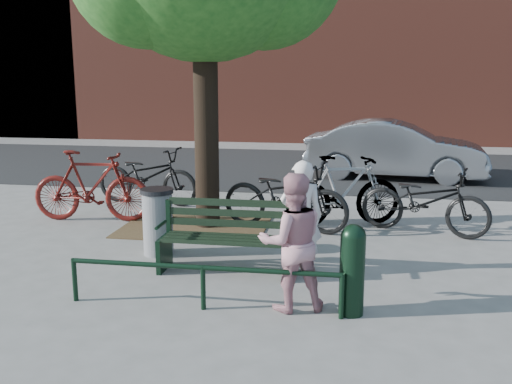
% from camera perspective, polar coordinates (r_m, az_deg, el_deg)
% --- Properties ---
extents(ground, '(90.00, 90.00, 0.00)m').
position_cam_1_polar(ground, '(7.52, -2.95, -8.02)').
color(ground, gray).
rests_on(ground, ground).
extents(dirt_pit, '(2.40, 2.00, 0.02)m').
position_cam_1_polar(dirt_pit, '(9.78, -5.95, -3.28)').
color(dirt_pit, brown).
rests_on(dirt_pit, ground).
extents(road, '(40.00, 7.00, 0.01)m').
position_cam_1_polar(road, '(15.69, 3.65, 2.48)').
color(road, black).
rests_on(road, ground).
extents(park_bench, '(1.74, 0.54, 0.97)m').
position_cam_1_polar(park_bench, '(7.44, -2.86, -4.34)').
color(park_bench, black).
rests_on(park_bench, ground).
extents(guard_railing, '(3.06, 0.06, 0.51)m').
position_cam_1_polar(guard_railing, '(6.28, -5.34, -8.20)').
color(guard_railing, black).
rests_on(guard_railing, ground).
extents(person_left, '(0.59, 0.44, 1.48)m').
position_cam_1_polar(person_left, '(7.30, 4.54, -2.55)').
color(person_left, silver).
rests_on(person_left, ground).
extents(person_right, '(0.88, 0.77, 1.52)m').
position_cam_1_polar(person_right, '(6.18, 3.62, -5.03)').
color(person_right, '#BA808A').
rests_on(person_right, ground).
extents(bollard, '(0.27, 0.27, 1.00)m').
position_cam_1_polar(bollard, '(6.18, 9.61, -7.37)').
color(bollard, black).
rests_on(bollard, ground).
extents(litter_bin, '(0.47, 0.47, 0.96)m').
position_cam_1_polar(litter_bin, '(8.22, -9.80, -2.90)').
color(litter_bin, gray).
rests_on(litter_bin, ground).
extents(bicycle_a, '(2.23, 1.04, 1.12)m').
position_cam_1_polar(bicycle_a, '(11.43, -10.84, 1.60)').
color(bicycle_a, black).
rests_on(bicycle_a, ground).
extents(bicycle_b, '(2.11, 0.75, 1.25)m').
position_cam_1_polar(bicycle_b, '(10.29, -16.12, 0.57)').
color(bicycle_b, '#4E0F0B').
rests_on(bicycle_b, ground).
extents(bicycle_c, '(2.30, 1.28, 1.15)m').
position_cam_1_polar(bicycle_c, '(9.37, 2.93, -0.36)').
color(bicycle_c, black).
rests_on(bicycle_c, ground).
extents(bicycle_d, '(2.09, 1.26, 1.21)m').
position_cam_1_polar(bicycle_d, '(9.68, 8.77, 0.11)').
color(bicycle_d, gray).
rests_on(bicycle_d, ground).
extents(bicycle_e, '(2.18, 1.35, 1.08)m').
position_cam_1_polar(bicycle_e, '(9.52, 16.52, -0.85)').
color(bicycle_e, black).
rests_on(bicycle_e, ground).
extents(parked_car, '(4.45, 1.99, 1.42)m').
position_cam_1_polar(parked_car, '(14.36, 13.75, 4.13)').
color(parked_car, slate).
rests_on(parked_car, ground).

